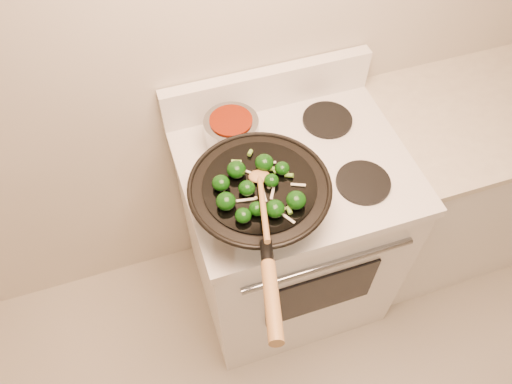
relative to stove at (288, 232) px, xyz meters
name	(u,v)px	position (x,y,z in m)	size (l,w,h in m)	color
stove	(288,232)	(0.00, 0.00, 0.00)	(0.78, 0.67, 1.08)	white
counter_unit	(450,182)	(0.78, 0.03, -0.01)	(0.79, 0.62, 0.91)	white
wok	(260,198)	(-0.18, -0.16, 0.53)	(0.43, 0.70, 0.21)	black
stirfry	(256,188)	(-0.20, -0.18, 0.61)	(0.27, 0.29, 0.05)	black
wooden_spoon	(262,193)	(-0.19, -0.20, 0.62)	(0.11, 0.30, 0.09)	#9D6E3E
saucepan	(232,131)	(-0.18, 0.15, 0.52)	(0.18, 0.30, 0.11)	gray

